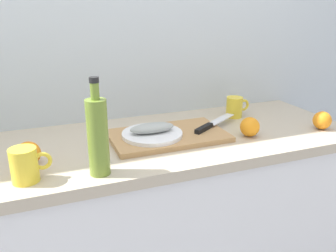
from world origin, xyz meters
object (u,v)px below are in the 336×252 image
object	(u,v)px
coffee_mug_2	(235,107)
cutting_board	(168,136)
chef_knife	(210,125)
white_plate	(152,134)
olive_oil_bottle	(98,136)
fish_fillet	(152,128)
coffee_mug_0	(25,165)
orange_0	(250,127)

from	to	relation	value
coffee_mug_2	cutting_board	bearing A→B (deg)	-159.61
chef_knife	coffee_mug_2	size ratio (longest dim) A/B	2.25
white_plate	olive_oil_bottle	bearing A→B (deg)	-139.72
coffee_mug_2	fish_fillet	bearing A→B (deg)	-161.73
coffee_mug_0	coffee_mug_2	bearing A→B (deg)	19.68
chef_knife	olive_oil_bottle	xyz separation A→B (m)	(-0.50, -0.22, 0.10)
coffee_mug_0	coffee_mug_2	size ratio (longest dim) A/B	1.04
fish_fillet	chef_knife	xyz separation A→B (m)	(0.26, 0.01, -0.02)
orange_0	coffee_mug_2	bearing A→B (deg)	72.07
olive_oil_bottle	orange_0	size ratio (longest dim) A/B	3.92
white_plate	coffee_mug_2	distance (m)	0.48
olive_oil_bottle	coffee_mug_2	bearing A→B (deg)	26.95
chef_knife	coffee_mug_2	bearing A→B (deg)	1.79
white_plate	orange_0	world-z (taller)	orange_0
coffee_mug_0	cutting_board	bearing A→B (deg)	19.14
fish_fillet	orange_0	xyz separation A→B (m)	(0.38, -0.09, -0.01)
olive_oil_bottle	coffee_mug_2	distance (m)	0.78
coffee_mug_2	coffee_mug_0	bearing A→B (deg)	-160.32
fish_fillet	chef_knife	world-z (taller)	fish_fillet
coffee_mug_2	orange_0	xyz separation A→B (m)	(-0.08, -0.24, -0.01)
white_plate	coffee_mug_2	xyz separation A→B (m)	(0.46, 0.15, 0.02)
fish_fillet	coffee_mug_0	size ratio (longest dim) A/B	1.46
white_plate	chef_knife	bearing A→B (deg)	2.91
coffee_mug_0	orange_0	world-z (taller)	coffee_mug_0
white_plate	olive_oil_bottle	size ratio (longest dim) A/B	0.76
cutting_board	coffee_mug_0	bearing A→B (deg)	-160.86
white_plate	coffee_mug_2	world-z (taller)	coffee_mug_2
cutting_board	chef_knife	bearing A→B (deg)	2.11
chef_knife	olive_oil_bottle	size ratio (longest dim) A/B	0.85
olive_oil_bottle	coffee_mug_0	world-z (taller)	olive_oil_bottle
cutting_board	coffee_mug_0	world-z (taller)	coffee_mug_0
fish_fillet	coffee_mug_2	xyz separation A→B (m)	(0.46, 0.15, -0.01)
white_plate	orange_0	xyz separation A→B (m)	(0.38, -0.09, 0.01)
white_plate	fish_fillet	world-z (taller)	fish_fillet
olive_oil_bottle	coffee_mug_0	distance (m)	0.23
fish_fillet	coffee_mug_2	size ratio (longest dim) A/B	1.52
coffee_mug_2	orange_0	distance (m)	0.25
white_plate	fish_fillet	size ratio (longest dim) A/B	1.33
fish_fillet	orange_0	size ratio (longest dim) A/B	2.25
fish_fillet	coffee_mug_2	world-z (taller)	coffee_mug_2
cutting_board	chef_knife	distance (m)	0.19
olive_oil_bottle	cutting_board	bearing A→B (deg)	34.27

